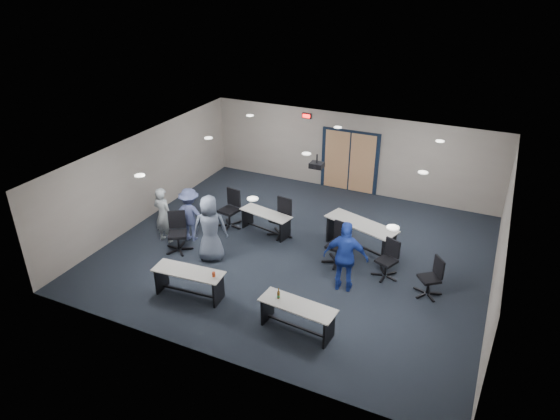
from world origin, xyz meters
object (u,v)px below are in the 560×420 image
at_px(chair_loose_right, 429,277).
at_px(table_front_left, 189,279).
at_px(person_navy, 346,257).
at_px(chair_back_c, 337,245).
at_px(table_back_left, 266,219).
at_px(chair_back_d, 387,260).
at_px(person_gray, 163,215).
at_px(chair_loose_left, 177,233).
at_px(person_back, 190,215).
at_px(table_back_right, 361,232).
at_px(table_front_right, 297,313).
at_px(chair_back_a, 229,209).
at_px(chair_back_b, 280,218).
at_px(person_plaid, 210,228).

bearing_deg(chair_loose_right, table_front_left, -102.84).
height_order(chair_loose_right, person_navy, person_navy).
bearing_deg(chair_back_c, table_back_left, 174.14).
xyz_separation_m(chair_loose_right, person_navy, (-1.89, -0.62, 0.42)).
bearing_deg(chair_back_d, person_gray, -149.36).
relative_size(chair_back_d, chair_loose_right, 1.01).
bearing_deg(person_gray, chair_loose_left, 160.80).
height_order(table_back_left, person_back, person_back).
bearing_deg(chair_loose_right, chair_back_d, -144.32).
xyz_separation_m(table_back_right, chair_loose_left, (-4.50, -2.14, -0.01)).
distance_m(table_front_right, person_navy, 1.98).
distance_m(chair_back_a, person_back, 1.29).
bearing_deg(person_gray, chair_back_d, -166.95).
distance_m(chair_back_a, chair_back_c, 3.63).
bearing_deg(chair_back_d, chair_loose_left, -145.42).
height_order(table_back_left, table_back_right, table_back_right).
distance_m(chair_loose_right, person_navy, 2.03).
bearing_deg(chair_back_c, person_navy, -51.96).
bearing_deg(table_back_right, chair_back_a, -156.64).
distance_m(chair_back_b, person_plaid, 2.25).
xyz_separation_m(table_back_left, chair_back_c, (2.43, -0.69, 0.12)).
bearing_deg(chair_loose_right, table_back_left, -140.90).
distance_m(table_front_left, person_plaid, 1.74).
relative_size(person_gray, person_navy, 0.90).
bearing_deg(table_back_right, table_front_left, -110.82).
distance_m(table_front_right, table_back_right, 3.82).
height_order(chair_loose_left, chair_loose_right, chair_loose_left).
distance_m(chair_back_d, person_plaid, 4.59).
height_order(table_back_right, chair_loose_left, chair_loose_left).
relative_size(table_back_right, person_navy, 1.17).
bearing_deg(chair_back_a, table_back_left, 17.06).
bearing_deg(table_front_left, chair_back_a, 99.78).
relative_size(table_back_left, chair_back_d, 1.65).
bearing_deg(chair_back_b, chair_back_c, -12.76).
bearing_deg(chair_back_d, chair_back_c, -160.97).
bearing_deg(chair_back_a, person_gray, -118.70).
bearing_deg(chair_back_b, person_back, -143.10).
bearing_deg(chair_back_c, person_plaid, -148.81).
bearing_deg(chair_back_d, table_back_right, 157.27).
distance_m(table_back_right, person_back, 4.77).
bearing_deg(person_back, table_front_right, 140.36).
bearing_deg(chair_back_b, person_gray, -142.68).
bearing_deg(person_gray, chair_back_b, -144.68).
bearing_deg(chair_loose_right, person_back, -126.84).
bearing_deg(chair_loose_right, table_front_right, -81.06).
distance_m(table_back_right, person_plaid, 4.06).
bearing_deg(table_back_left, table_front_left, -82.32).
relative_size(table_front_left, chair_back_a, 1.53).
relative_size(chair_back_d, person_gray, 0.61).
height_order(chair_back_a, chair_back_b, chair_back_a).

